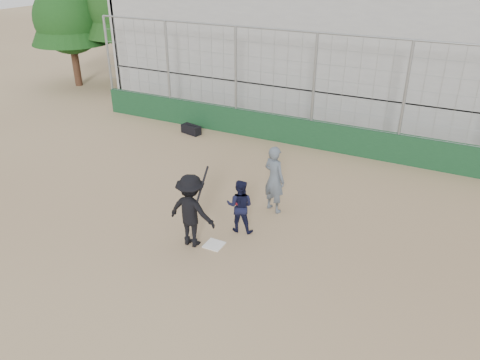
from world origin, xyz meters
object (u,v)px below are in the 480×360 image
at_px(umpire, 274,182).
at_px(equipment_bag, 191,129).
at_px(batter_at_plate, 191,211).
at_px(catcher_crouched, 240,214).

bearing_deg(umpire, equipment_bag, -15.53).
xyz_separation_m(batter_at_plate, catcher_crouched, (0.77, 1.02, -0.43)).
xyz_separation_m(catcher_crouched, umpire, (0.34, 1.36, 0.35)).
relative_size(batter_at_plate, umpire, 1.17).
relative_size(batter_at_plate, catcher_crouched, 1.99).
relative_size(umpire, equipment_bag, 2.00).
height_order(umpire, equipment_bag, umpire).
relative_size(catcher_crouched, equipment_bag, 1.18).
bearing_deg(catcher_crouched, umpire, 75.96).
xyz_separation_m(catcher_crouched, equipment_bag, (-4.80, 5.32, -0.33)).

